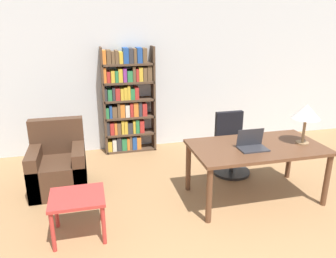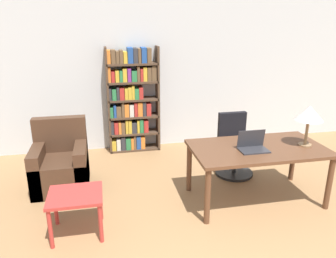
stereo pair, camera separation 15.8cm
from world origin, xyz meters
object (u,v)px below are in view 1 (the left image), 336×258
(desk, at_px, (256,152))
(armchair, at_px, (59,167))
(bookshelf, at_px, (127,101))
(office_chair, at_px, (231,147))
(side_table_blue, at_px, (77,202))
(table_lamp, at_px, (306,112))
(laptop, at_px, (252,145))

(desk, distance_m, armchair, 2.69)
(bookshelf, bearing_deg, desk, -55.86)
(desk, distance_m, office_chair, 0.84)
(side_table_blue, xyz_separation_m, bookshelf, (0.84, 2.35, 0.51))
(desk, height_order, table_lamp, table_lamp)
(table_lamp, height_order, side_table_blue, table_lamp)
(office_chair, relative_size, armchair, 0.99)
(table_lamp, distance_m, side_table_blue, 2.96)
(armchair, bearing_deg, bookshelf, 46.44)
(armchair, xyz_separation_m, bookshelf, (1.12, 1.18, 0.61))
(office_chair, height_order, bookshelf, bookshelf)
(office_chair, xyz_separation_m, bookshelf, (-1.42, 1.26, 0.52))
(laptop, bearing_deg, table_lamp, 1.15)
(desk, distance_m, bookshelf, 2.50)
(office_chair, bearing_deg, table_lamp, -55.64)
(desk, bearing_deg, table_lamp, -5.36)
(side_table_blue, bearing_deg, office_chair, 25.73)
(desk, height_order, bookshelf, bookshelf)
(table_lamp, relative_size, side_table_blue, 0.90)
(desk, xyz_separation_m, side_table_blue, (-2.24, -0.29, -0.24))
(table_lamp, relative_size, office_chair, 0.56)
(office_chair, distance_m, armchair, 2.55)
(laptop, relative_size, table_lamp, 0.68)
(desk, height_order, armchair, armchair)
(laptop, relative_size, armchair, 0.37)
(table_lamp, xyz_separation_m, armchair, (-3.13, 0.94, -0.84))
(laptop, relative_size, side_table_blue, 0.61)
(desk, distance_m, side_table_blue, 2.27)
(office_chair, bearing_deg, desk, -91.96)
(table_lamp, height_order, armchair, table_lamp)
(laptop, relative_size, bookshelf, 0.19)
(table_lamp, bearing_deg, armchair, 163.27)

